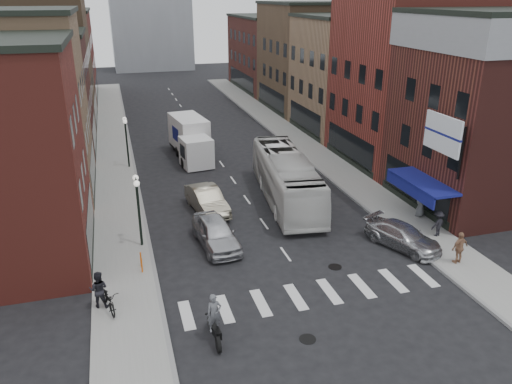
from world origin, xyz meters
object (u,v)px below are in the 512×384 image
Objects in this scene: billboard_sign at (444,135)px; ped_left_solo at (99,289)px; ped_right_a at (438,223)px; ped_right_c at (421,204)px; ped_right_b at (460,248)px; motorcycle_rider at (214,320)px; streetlamp_near at (138,199)px; streetlamp_far at (126,133)px; bike_rack at (141,262)px; transit_bus at (286,178)px; box_truck at (191,139)px; sedan_left_near at (216,233)px; sedan_left_far at (207,200)px; curb_car at (403,236)px.

billboard_sign is 18.99m from ped_left_solo.
ped_right_a is 0.95× the size of ped_right_c.
motorcycle_rider is at bearing 1.05° from ped_right_b.
streetlamp_near is 14.00m from streetlamp_far.
streetlamp_far is at bearing 132.41° from billboard_sign.
streetlamp_near reaches higher than ped_right_a.
streetlamp_near reaches higher than motorcycle_rider.
streetlamp_near is 3.59m from bike_rack.
billboard_sign reaches higher than streetlamp_far.
transit_bus is (7.66, 13.16, 0.61)m from motorcycle_rider.
streetlamp_near is (-15.99, 3.50, -3.22)m from billboard_sign.
streetlamp_far is 19.68m from ped_left_solo.
box_truck is 4.95× the size of ped_right_c.
motorcycle_rider is 16.83m from ped_right_c.
sedan_left_near is at bearing 22.08° from bike_rack.
bike_rack is 18.81m from box_truck.
box_truck is (5.28, 1.26, -1.26)m from streetlamp_far.
streetlamp_far reaches higher than ped_right_c.
streetlamp_far is 0.86× the size of sedan_left_far.
sedan_left_far is at bearing 54.63° from bike_rack.
box_truck is at bearing 73.02° from bike_rack.
sedan_left_near is 13.01m from ped_right_c.
box_truck reaches higher than ped_left_solo.
ped_left_solo is (-18.19, -1.96, -5.12)m from billboard_sign.
motorcycle_rider is 0.46× the size of sedan_left_near.
billboard_sign is at bearing -159.68° from ped_left_solo.
curb_car is 2.80× the size of ped_right_c.
curb_car is (13.90, -18.00, -2.26)m from streetlamp_far.
streetlamp_near is at bearing -32.32° from ped_right_b.
streetlamp_far is 5.14× the size of bike_rack.
ped_right_c reaches higher than sedan_left_far.
sedan_left_near is (-5.92, -5.12, -0.82)m from transit_bus.
box_truck reaches higher than ped_right_b.
streetlamp_far reaches higher than sedan_left_far.
transit_bus is 9.10m from curb_car.
sedan_left_far is 2.74× the size of ped_right_b.
streetlamp_near is at bearing -35.96° from ped_right_c.
box_truck is (-10.70, 18.76, -4.48)m from billboard_sign.
ped_right_c is at bearing 68.48° from billboard_sign.
bike_rack is at bearing -26.95° from ped_right_c.
streetlamp_far is 22.85m from curb_car.
sedan_left_far is at bearing 147.72° from billboard_sign.
ped_right_c is (19.20, 4.53, -0.06)m from ped_left_solo.
transit_bus reaches higher than ped_right_c.
sedan_left_far is (4.42, 3.81, -2.13)m from streetlamp_near.
sedan_left_near is at bearing -75.10° from streetlamp_far.
motorcycle_rider is at bearing -104.81° from box_truck.
transit_bus is 10.09m from ped_right_a.
ped_right_a is (16.40, -3.57, -2.00)m from streetlamp_near.
bike_rack is 7.98m from sedan_left_far.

